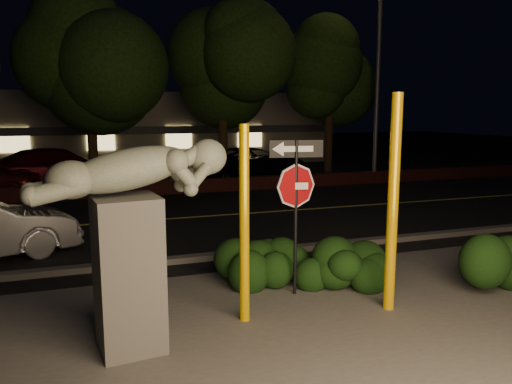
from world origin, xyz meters
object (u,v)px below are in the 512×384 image
yellow_pole_left (244,226)px  streetlight (374,50)px  sculpture (130,224)px  signpost (296,186)px  parked_car_dark (252,164)px  yellow_pole_right (393,205)px  parked_car_darkred (59,167)px

yellow_pole_left → streetlight: (9.17, 11.51, 4.00)m
sculpture → signpost: bearing=14.8°
yellow_pole_left → parked_car_dark: (4.76, 13.87, -0.68)m
signpost → sculpture: (-2.68, -1.07, -0.18)m
signpost → yellow_pole_left: bearing=-136.2°
signpost → parked_car_dark: 13.68m
signpost → sculpture: 2.89m
yellow_pole_left → yellow_pole_right: (2.21, -0.31, 0.22)m
parked_car_darkred → sculpture: bearing=171.7°
parked_car_darkred → parked_car_dark: (7.82, -0.85, -0.04)m
sculpture → yellow_pole_right: bearing=-6.5°
streetlight → parked_car_dark: bearing=152.1°
yellow_pole_right → sculpture: bearing=-179.5°
yellow_pole_right → signpost: size_ratio=1.28×
parked_car_darkred → parked_car_dark: size_ratio=1.01×
yellow_pole_left → signpost: yellow_pole_left is taller
yellow_pole_right → streetlight: (6.96, 11.82, 3.79)m
yellow_pole_right → parked_car_darkred: bearing=109.3°
parked_car_darkred → yellow_pole_left: bearing=177.8°
parked_car_dark → sculpture: bearing=139.5°
signpost → parked_car_dark: (3.66, 13.14, -1.08)m
yellow_pole_left → streetlight: size_ratio=0.31×
parked_car_dark → yellow_pole_left: bearing=144.6°
yellow_pole_left → yellow_pole_right: size_ratio=0.87×
sculpture → yellow_pole_left: bearing=5.2°
signpost → parked_car_darkred: size_ratio=0.48×
streetlight → sculpture: bearing=-132.0°
sculpture → parked_car_darkred: (-1.47, 15.06, -0.86)m
yellow_pole_right → sculpture: (-3.79, -0.03, -0.00)m
yellow_pole_right → parked_car_dark: yellow_pole_right is taller
signpost → parked_car_darkred: 14.63m
yellow_pole_left → streetlight: 15.25m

